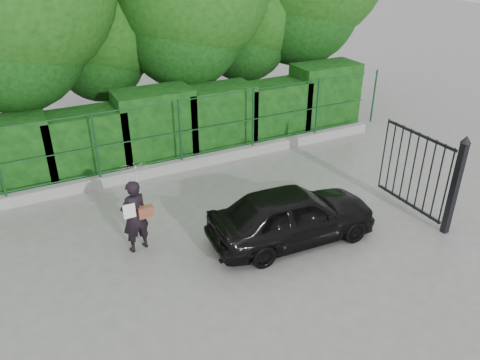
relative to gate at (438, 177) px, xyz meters
name	(u,v)px	position (x,y,z in m)	size (l,w,h in m)	color
ground	(241,259)	(-4.60, 0.72, -1.19)	(80.00, 80.00, 0.00)	gray
kerb	(169,168)	(-4.60, 5.22, -1.04)	(14.00, 0.25, 0.30)	#9E9E99
fence	(174,132)	(-4.38, 5.22, 0.01)	(14.13, 0.06, 1.80)	#123E1D
hedge	(155,128)	(-4.62, 6.22, -0.17)	(14.20, 1.20, 2.28)	black
gate	(438,177)	(0.00, 0.00, 0.00)	(0.22, 2.33, 2.36)	black
woman	(137,196)	(-6.31, 2.07, 0.07)	(0.93, 0.90, 1.94)	black
car	(292,214)	(-3.26, 0.87, -0.55)	(1.50, 3.72, 1.27)	black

